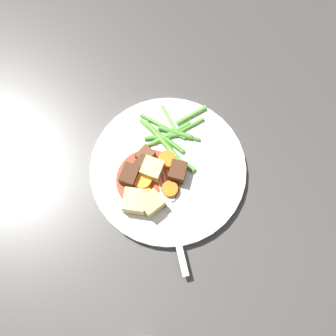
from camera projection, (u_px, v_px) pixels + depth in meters
ground_plane at (168, 171)px, 0.69m from camera, size 3.00×3.00×0.00m
dinner_plate at (168, 170)px, 0.68m from camera, size 0.25×0.25×0.02m
stew_sauce at (149, 180)px, 0.67m from camera, size 0.10×0.10×0.00m
carrot_slice_0 at (142, 180)px, 0.66m from camera, size 0.04×0.04×0.01m
carrot_slice_1 at (170, 189)px, 0.66m from camera, size 0.03×0.03×0.01m
carrot_slice_2 at (145, 198)px, 0.65m from camera, size 0.04×0.04×0.01m
carrot_slice_3 at (167, 160)px, 0.67m from camera, size 0.04×0.04×0.01m
potato_chunk_0 at (152, 169)px, 0.66m from camera, size 0.04×0.04×0.03m
potato_chunk_1 at (135, 201)px, 0.64m from camera, size 0.05×0.05×0.03m
potato_chunk_2 at (151, 204)px, 0.64m from camera, size 0.04×0.04×0.03m
meat_chunk_0 at (176, 173)px, 0.66m from camera, size 0.04×0.03×0.03m
meat_chunk_1 at (130, 175)px, 0.66m from camera, size 0.04×0.03×0.03m
meat_chunk_2 at (145, 155)px, 0.67m from camera, size 0.03×0.02×0.02m
meat_chunk_3 at (143, 164)px, 0.67m from camera, size 0.02×0.02×0.02m
green_bean_0 at (156, 134)px, 0.69m from camera, size 0.02×0.07×0.01m
green_bean_1 at (181, 162)px, 0.67m from camera, size 0.01×0.05×0.01m
green_bean_2 at (163, 126)px, 0.69m from camera, size 0.01×0.08×0.01m
green_bean_3 at (191, 115)px, 0.70m from camera, size 0.06×0.03×0.01m
green_bean_4 at (183, 135)px, 0.69m from camera, size 0.02×0.06×0.01m
green_bean_5 at (175, 132)px, 0.69m from camera, size 0.02×0.06×0.01m
green_bean_6 at (188, 127)px, 0.69m from camera, size 0.06×0.03×0.01m
green_bean_7 at (163, 140)px, 0.69m from camera, size 0.05×0.04×0.01m
green_bean_8 at (162, 140)px, 0.69m from camera, size 0.03×0.08×0.01m
green_bean_9 at (172, 133)px, 0.69m from camera, size 0.07×0.04×0.01m
green_bean_10 at (169, 119)px, 0.70m from camera, size 0.03×0.05×0.01m
green_bean_11 at (164, 136)px, 0.69m from camera, size 0.05×0.05×0.01m
green_bean_12 at (168, 141)px, 0.69m from camera, size 0.01×0.06×0.01m
fork at (172, 215)px, 0.65m from camera, size 0.13×0.14×0.00m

